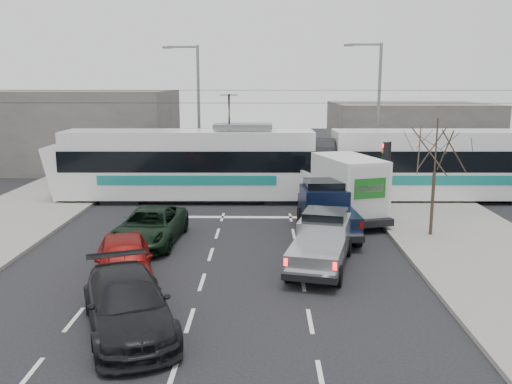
{
  "coord_description": "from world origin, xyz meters",
  "views": [
    {
      "loc": [
        0.41,
        -20.25,
        6.6
      ],
      "look_at": [
        0.02,
        3.48,
        1.8
      ],
      "focal_mm": 38.0,
      "sensor_mm": 36.0,
      "label": 1
    }
  ],
  "objects_px": {
    "street_lamp_far": "(196,106)",
    "silver_pickup": "(322,240)",
    "box_truck": "(343,188)",
    "street_lamp_near": "(376,107)",
    "tram": "(322,164)",
    "dark_car": "(128,304)",
    "green_car": "(150,226)",
    "red_car": "(124,260)",
    "traffic_signal": "(387,162)",
    "bare_tree": "(436,151)",
    "navy_pickup": "(326,209)"
  },
  "relations": [
    {
      "from": "traffic_signal",
      "to": "street_lamp_far",
      "type": "distance_m",
      "value": 14.47
    },
    {
      "from": "traffic_signal",
      "to": "box_truck",
      "type": "height_order",
      "value": "traffic_signal"
    },
    {
      "from": "silver_pickup",
      "to": "red_car",
      "type": "xyz_separation_m",
      "value": [
        -6.82,
        -1.86,
        -0.16
      ]
    },
    {
      "from": "traffic_signal",
      "to": "tram",
      "type": "xyz_separation_m",
      "value": [
        -2.82,
        3.56,
        -0.63
      ]
    },
    {
      "from": "green_car",
      "to": "red_car",
      "type": "bearing_deg",
      "value": -85.88
    },
    {
      "from": "street_lamp_far",
      "to": "silver_pickup",
      "type": "bearing_deg",
      "value": -68.67
    },
    {
      "from": "bare_tree",
      "to": "traffic_signal",
      "type": "xyz_separation_m",
      "value": [
        -1.13,
        4.0,
        -1.05
      ]
    },
    {
      "from": "tram",
      "to": "dark_car",
      "type": "relative_size",
      "value": 5.56
    },
    {
      "from": "street_lamp_near",
      "to": "green_car",
      "type": "bearing_deg",
      "value": -133.12
    },
    {
      "from": "navy_pickup",
      "to": "green_car",
      "type": "relative_size",
      "value": 1.06
    },
    {
      "from": "tram",
      "to": "street_lamp_far",
      "type": "bearing_deg",
      "value": 141.91
    },
    {
      "from": "street_lamp_far",
      "to": "red_car",
      "type": "distance_m",
      "value": 19.51
    },
    {
      "from": "silver_pickup",
      "to": "green_car",
      "type": "distance_m",
      "value": 7.4
    },
    {
      "from": "silver_pickup",
      "to": "box_truck",
      "type": "relative_size",
      "value": 0.83
    },
    {
      "from": "traffic_signal",
      "to": "bare_tree",
      "type": "bearing_deg",
      "value": -74.24
    },
    {
      "from": "silver_pickup",
      "to": "red_car",
      "type": "relative_size",
      "value": 1.2
    },
    {
      "from": "bare_tree",
      "to": "dark_car",
      "type": "height_order",
      "value": "bare_tree"
    },
    {
      "from": "bare_tree",
      "to": "tram",
      "type": "bearing_deg",
      "value": 117.61
    },
    {
      "from": "tram",
      "to": "dark_car",
      "type": "xyz_separation_m",
      "value": [
        -6.92,
        -16.71,
        -1.35
      ]
    },
    {
      "from": "bare_tree",
      "to": "dark_car",
      "type": "distance_m",
      "value": 14.53
    },
    {
      "from": "green_car",
      "to": "red_car",
      "type": "xyz_separation_m",
      "value": [
        0.07,
        -4.54,
        0.06
      ]
    },
    {
      "from": "street_lamp_far",
      "to": "red_car",
      "type": "relative_size",
      "value": 1.96
    },
    {
      "from": "street_lamp_near",
      "to": "silver_pickup",
      "type": "distance_m",
      "value": 16.44
    },
    {
      "from": "street_lamp_far",
      "to": "navy_pickup",
      "type": "distance_m",
      "value": 15.37
    },
    {
      "from": "tram",
      "to": "dark_car",
      "type": "bearing_deg",
      "value": -113.39
    },
    {
      "from": "red_car",
      "to": "tram",
      "type": "bearing_deg",
      "value": 43.82
    },
    {
      "from": "dark_car",
      "to": "street_lamp_near",
      "type": "bearing_deg",
      "value": 41.53
    },
    {
      "from": "red_car",
      "to": "dark_car",
      "type": "relative_size",
      "value": 0.88
    },
    {
      "from": "box_truck",
      "to": "navy_pickup",
      "type": "height_order",
      "value": "box_truck"
    },
    {
      "from": "tram",
      "to": "box_truck",
      "type": "xyz_separation_m",
      "value": [
        0.6,
        -4.29,
        -0.55
      ]
    },
    {
      "from": "bare_tree",
      "to": "green_car",
      "type": "bearing_deg",
      "value": -175.29
    },
    {
      "from": "navy_pickup",
      "to": "dark_car",
      "type": "distance_m",
      "value": 11.66
    },
    {
      "from": "bare_tree",
      "to": "street_lamp_near",
      "type": "relative_size",
      "value": 0.56
    },
    {
      "from": "street_lamp_near",
      "to": "bare_tree",
      "type": "bearing_deg",
      "value": -88.58
    },
    {
      "from": "box_truck",
      "to": "street_lamp_near",
      "type": "bearing_deg",
      "value": 52.57
    },
    {
      "from": "tram",
      "to": "box_truck",
      "type": "relative_size",
      "value": 4.37
    },
    {
      "from": "silver_pickup",
      "to": "navy_pickup",
      "type": "height_order",
      "value": "navy_pickup"
    },
    {
      "from": "street_lamp_near",
      "to": "silver_pickup",
      "type": "relative_size",
      "value": 1.63
    },
    {
      "from": "bare_tree",
      "to": "street_lamp_near",
      "type": "distance_m",
      "value": 11.58
    },
    {
      "from": "green_car",
      "to": "street_lamp_far",
      "type": "bearing_deg",
      "value": 92.45
    },
    {
      "from": "tram",
      "to": "green_car",
      "type": "xyz_separation_m",
      "value": [
        -8.03,
        -8.54,
        -1.38
      ]
    },
    {
      "from": "bare_tree",
      "to": "street_lamp_near",
      "type": "height_order",
      "value": "street_lamp_near"
    },
    {
      "from": "street_lamp_near",
      "to": "tram",
      "type": "xyz_separation_m",
      "value": [
        -3.67,
        -3.94,
        -3.01
      ]
    },
    {
      "from": "navy_pickup",
      "to": "traffic_signal",
      "type": "bearing_deg",
      "value": 41.43
    },
    {
      "from": "green_car",
      "to": "bare_tree",
      "type": "bearing_deg",
      "value": 7.92
    },
    {
      "from": "green_car",
      "to": "red_car",
      "type": "distance_m",
      "value": 4.54
    },
    {
      "from": "silver_pickup",
      "to": "box_truck",
      "type": "bearing_deg",
      "value": 89.8
    },
    {
      "from": "street_lamp_far",
      "to": "dark_car",
      "type": "relative_size",
      "value": 1.72
    },
    {
      "from": "bare_tree",
      "to": "green_car",
      "type": "xyz_separation_m",
      "value": [
        -11.98,
        -0.99,
        -3.07
      ]
    },
    {
      "from": "navy_pickup",
      "to": "green_car",
      "type": "height_order",
      "value": "navy_pickup"
    }
  ]
}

